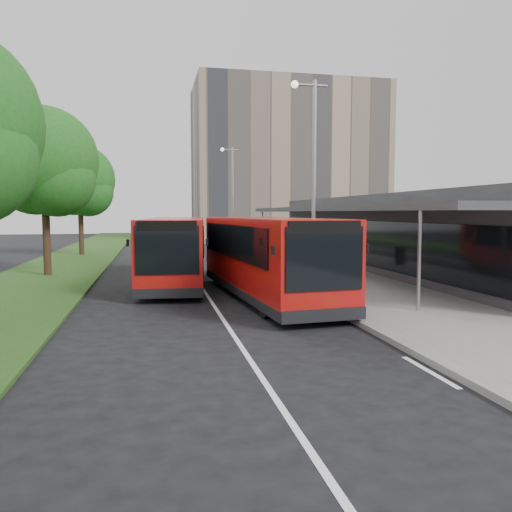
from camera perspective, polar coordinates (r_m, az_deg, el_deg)
The scene contains 17 objects.
ground at distance 17.05m, azimuth -4.92°, elevation -5.55°, with size 120.00×120.00×0.00m, color black.
pavement at distance 37.63m, azimuth 0.54°, elevation 0.37°, with size 5.00×80.00×0.15m, color slate.
grass_verge at distance 37.12m, azimuth -19.48°, elevation -0.02°, with size 5.00×80.00×0.10m, color #1F3F14.
lane_centre_line at distance 31.86m, azimuth -8.13°, elevation -0.65°, with size 0.12×70.00×0.01m, color silver.
kerb_dashes at distance 36.17m, azimuth -3.31°, elevation 0.06°, with size 0.12×56.00×0.01m.
office_block at distance 61.07m, azimuth 3.54°, elevation 10.52°, with size 22.00×12.00×18.00m, color gray.
station_building at distance 27.80m, azimuth 15.77°, elevation 2.60°, with size 7.70×26.00×4.00m.
tree_mid at distance 26.28m, azimuth -23.07°, elevation 9.31°, with size 5.08×5.08×8.16m.
tree_far at distance 38.09m, azimuth -19.51°, elevation 7.74°, with size 4.94×4.94×7.94m.
lamp_post_near at distance 19.68m, azimuth 6.41°, elevation 9.64°, with size 1.44×0.28×8.00m.
lamp_post_far at distance 39.16m, azimuth -2.80°, elevation 7.34°, with size 1.44×0.28×8.00m.
bus_main at distance 18.05m, azimuth 1.16°, elevation -0.14°, with size 3.44×10.49×2.92m.
bus_second at distance 22.04m, azimuth -9.14°, elevation 0.65°, with size 3.57×10.29×2.86m.
litter_bin at distance 27.34m, azimuth 2.88°, elevation -0.16°, with size 0.57×0.57×1.02m, color #321C14.
bollard at distance 35.38m, azimuth 0.23°, elevation 1.05°, with size 0.17×0.17×1.05m, color #E0B50B.
car_near at distance 55.94m, azimuth -7.49°, elevation 2.37°, with size 1.40×3.48×1.19m, color #63200E.
car_far at distance 59.50m, azimuth -11.39°, elevation 2.41°, with size 1.11×3.20×1.05m, color navy.
Camera 1 is at (-1.97, -16.65, 3.12)m, focal length 35.00 mm.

